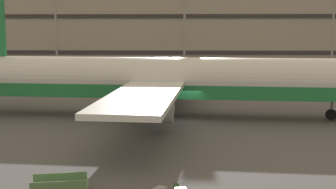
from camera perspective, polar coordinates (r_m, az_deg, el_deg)
ground_plane at (r=37.46m, az=2.29°, el=-3.32°), size 600.00×600.00×0.00m
terminal_structure at (r=91.51m, az=1.91°, el=9.59°), size 168.04×18.58×19.30m
airliner at (r=38.91m, az=-0.10°, el=1.80°), size 40.70×33.06×10.39m
light_mast_center_left at (r=77.70m, az=2.08°, el=11.04°), size 1.80×0.50×19.30m
light_mast_center_right at (r=81.77m, az=20.02°, el=10.99°), size 1.80×0.50×20.86m
backpack_laid_flat at (r=21.52m, az=1.06°, el=-11.55°), size 0.35×0.31×0.51m
baggage_cart at (r=21.78m, az=-13.39°, el=-10.96°), size 3.37×1.76×0.82m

